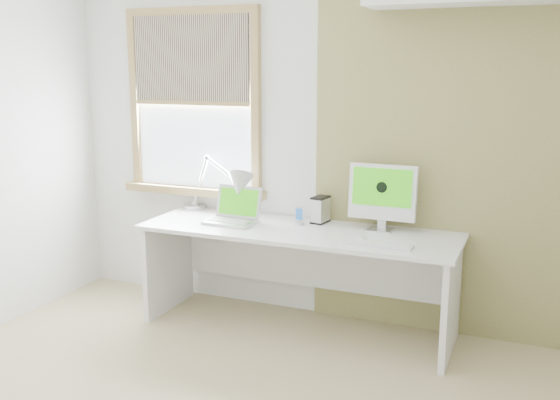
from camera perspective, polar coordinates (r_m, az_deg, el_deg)
The scene contains 11 objects.
room at distance 3.03m, azimuth -7.65°, elevation 1.77°, with size 4.04×3.54×2.64m.
accent_wall at distance 4.38m, azimuth 15.79°, elevation 4.53°, with size 2.00×0.02×2.60m, color olive.
window at distance 4.98m, azimuth -7.80°, elevation 8.53°, with size 1.20×0.14×1.42m.
desk at distance 4.49m, azimuth 1.87°, elevation -4.86°, with size 2.20×0.70×0.73m.
desk_lamp at distance 4.72m, azimuth -4.46°, elevation 1.22°, with size 0.72×0.44×0.43m.
laptop at distance 4.59m, azimuth -4.12°, elevation -1.20°, with size 0.36×0.30×0.25m.
phone_dock at distance 4.50m, azimuth 1.73°, elevation -1.74°, with size 0.08×0.08×0.13m.
external_drive at distance 4.55m, azimuth 3.62°, elevation -0.87°, with size 0.11×0.16×0.19m.
imac at distance 4.36m, azimuth 9.15°, elevation 0.57°, with size 0.46×0.15×0.45m.
keyboard at distance 4.03m, azimuth 8.74°, elevation -3.93°, with size 0.44×0.14×0.02m.
mouse at distance 4.12m, azimuth 7.37°, elevation -3.48°, with size 0.05×0.09×0.03m, color white.
Camera 1 is at (1.51, -2.58, 1.83)m, focal length 40.91 mm.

